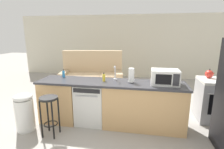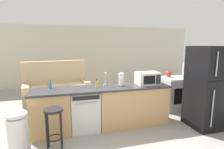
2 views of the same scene
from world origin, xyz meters
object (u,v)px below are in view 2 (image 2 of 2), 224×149
Objects in this scene: microwave at (148,78)px; dish_soap_bottle at (50,85)px; stove_range at (175,93)px; bar_stool at (54,120)px; refrigerator at (208,87)px; dishwasher at (85,110)px; kettle at (169,74)px; couch at (57,88)px; trash_bin at (18,131)px; paper_towel_roll at (121,80)px; soap_bottle at (97,84)px.

microwave is 2.84× the size of dish_soap_bottle.
stove_range is 1.22× the size of bar_stool.
refrigerator is (-0.00, -1.10, 0.43)m from stove_range.
dishwasher is 4.10× the size of kettle.
refrigerator is at bearing -40.75° from couch.
trash_bin is 2.84m from couch.
refrigerator reaches higher than couch.
dishwasher is 4.77× the size of dish_soap_bottle.
couch reaches higher than paper_towel_roll.
refrigerator is 1.24m from kettle.
refrigerator is 3.54× the size of microwave.
dishwasher is 0.89m from dish_soap_bottle.
dish_soap_bottle is at bearing 174.86° from microwave.
soap_bottle is at bearing -67.70° from couch.
refrigerator is 8.63× the size of kettle.
refrigerator is at bearing -13.63° from soap_bottle.
stove_range is 1.22× the size of trash_bin.
couch is (0.52, 2.79, 0.02)m from trash_bin.
dish_soap_bottle reaches higher than trash_bin.
dishwasher is 1.14× the size of bar_stool.
bar_stool is 0.35× the size of couch.
dish_soap_bottle is (-1.49, 0.17, -0.07)m from paper_towel_roll.
refrigerator is 3.36m from dish_soap_bottle.
refrigerator is at bearing -11.93° from dishwasher.
soap_bottle is (-2.33, 0.57, 0.09)m from refrigerator.
paper_towel_roll reaches higher than soap_bottle.
microwave is 0.63m from paper_towel_roll.
kettle reaches higher than bar_stool.
microwave is 2.74m from trash_bin.
bar_stool is at bearing -155.37° from paper_towel_roll.
microwave is 0.68× the size of bar_stool.
trash_bin is at bearing -155.04° from dishwasher.
trash_bin is at bearing -100.53° from couch.
kettle reaches higher than stove_range.
paper_towel_roll is 0.38× the size of bar_stool.
soap_bottle is 0.96m from dish_soap_bottle.
dishwasher is 2.70m from refrigerator.
microwave is at bearing -1.84° from paper_towel_roll.
stove_range is at bearing -27.63° from couch.
paper_towel_roll is 2.74m from couch.
kettle is at bearing 97.68° from refrigerator.
microwave is 1.77× the size of paper_towel_roll.
stove_range is 3.40m from bar_stool.
dish_soap_bottle is 0.24× the size of bar_stool.
kettle is at bearing 17.03° from soap_bottle.
dish_soap_bottle is at bearing -90.77° from couch.
soap_bottle is 1.16m from bar_stool.
trash_bin is at bearing -164.17° from paper_towel_roll.
stove_range reaches higher than bar_stool.
kettle is (3.11, 0.49, 0.01)m from dish_soap_bottle.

